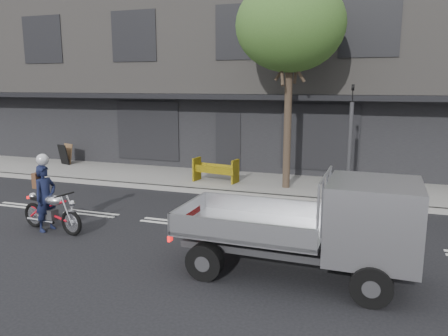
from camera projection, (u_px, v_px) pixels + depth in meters
ground at (170, 222)px, 11.25m from camera, size 80.00×80.00×0.00m
sidewalk at (228, 182)px, 15.61m from camera, size 32.00×3.20×0.15m
kerb at (212, 192)px, 14.12m from camera, size 32.00×0.20×0.15m
building_main at (271, 74)px, 21.00m from camera, size 26.00×10.00×8.00m
street_tree at (290, 26)px, 13.46m from camera, size 3.40×3.40×6.74m
traffic_light_pole at (350, 149)px, 12.73m from camera, size 0.12×0.12×3.50m
motorcycle at (52, 210)px, 10.51m from camera, size 1.92×0.57×0.99m
rider at (46, 198)px, 10.51m from camera, size 0.48×0.65×1.62m
flatbed_ute at (349, 222)px, 7.65m from camera, size 4.30×1.85×1.97m
construction_barrier at (214, 171)px, 14.96m from camera, size 1.61×0.87×0.86m
sandwich_board at (63, 155)px, 18.39m from camera, size 0.63×0.51×0.86m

